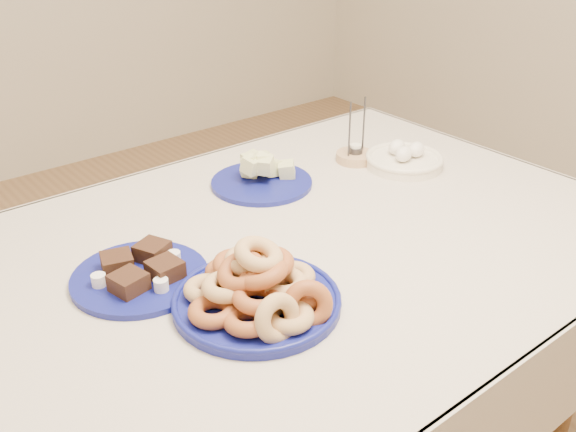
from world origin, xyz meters
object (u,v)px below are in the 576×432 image
(dining_table, at_px, (274,289))
(candle_holder, at_px, (355,155))
(donut_platter, at_px, (258,290))
(egg_bowl, at_px, (404,159))
(brownie_plate, at_px, (140,273))
(melon_plate, at_px, (261,173))

(dining_table, distance_m, candle_holder, 0.55)
(dining_table, relative_size, donut_platter, 4.71)
(dining_table, height_order, egg_bowl, egg_bowl)
(donut_platter, xyz_separation_m, brownie_plate, (-0.13, 0.22, -0.02))
(dining_table, xyz_separation_m, candle_holder, (0.48, 0.24, 0.12))
(donut_platter, distance_m, brownie_plate, 0.26)
(brownie_plate, relative_size, egg_bowl, 1.15)
(dining_table, bearing_deg, brownie_plate, 166.27)
(melon_plate, distance_m, brownie_plate, 0.51)
(candle_holder, height_order, egg_bowl, candle_holder)
(egg_bowl, bearing_deg, melon_plate, 157.53)
(dining_table, bearing_deg, donut_platter, -135.11)
(dining_table, bearing_deg, candle_holder, 26.53)
(candle_holder, bearing_deg, brownie_plate, -167.42)
(donut_platter, relative_size, candle_holder, 2.01)
(donut_platter, distance_m, candle_holder, 0.74)
(brownie_plate, xyz_separation_m, egg_bowl, (0.84, 0.06, 0.01))
(donut_platter, distance_m, melon_plate, 0.55)
(dining_table, relative_size, candle_holder, 9.44)
(candle_holder, bearing_deg, dining_table, -153.47)
(egg_bowl, bearing_deg, brownie_plate, -176.22)
(candle_holder, bearing_deg, egg_bowl, -55.88)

